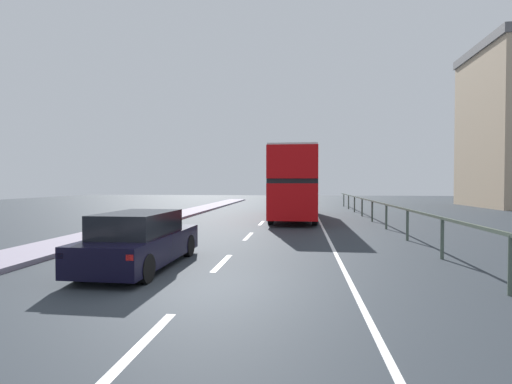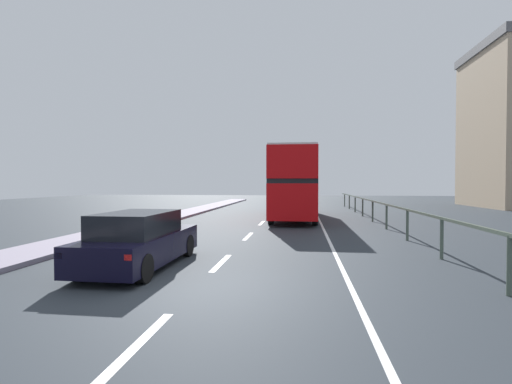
{
  "view_description": "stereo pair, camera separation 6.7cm",
  "coord_description": "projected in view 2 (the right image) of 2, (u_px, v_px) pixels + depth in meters",
  "views": [
    {
      "loc": [
        2.13,
        -7.43,
        2.18
      ],
      "look_at": [
        0.09,
        9.53,
        1.78
      ],
      "focal_mm": 26.07,
      "sensor_mm": 36.0,
      "label": 1
    },
    {
      "loc": [
        2.2,
        -7.42,
        2.18
      ],
      "look_at": [
        0.09,
        9.53,
        1.78
      ],
      "focal_mm": 26.07,
      "sensor_mm": 36.0,
      "label": 2
    }
  ],
  "objects": [
    {
      "name": "hatchback_car_near",
      "position": [
        140.0,
        241.0,
        9.63
      ],
      "size": [
        1.77,
        4.44,
        1.44
      ],
      "rotation": [
        0.0,
        0.0,
        -0.01
      ],
      "color": "black",
      "rests_on": "ground"
    },
    {
      "name": "bridge_side_railing",
      "position": [
        396.0,
        212.0,
        15.83
      ],
      "size": [
        0.1,
        42.0,
        1.22
      ],
      "color": "#475649",
      "rests_on": "ground"
    },
    {
      "name": "double_decker_bus_red",
      "position": [
        294.0,
        183.0,
        23.26
      ],
      "size": [
        2.57,
        10.99,
        4.15
      ],
      "rotation": [
        0.0,
        0.0,
        -0.0
      ],
      "color": "#C1090C",
      "rests_on": "ground"
    },
    {
      "name": "ground_plane",
      "position": [
        195.0,
        291.0,
        7.69
      ],
      "size": [
        75.9,
        120.0,
        0.1
      ],
      "primitive_type": "cube",
      "color": "#292F35"
    },
    {
      "name": "lane_paint_markings",
      "position": [
        298.0,
        234.0,
        15.86
      ],
      "size": [
        3.35,
        46.0,
        0.01
      ],
      "color": "silver",
      "rests_on": "ground"
    }
  ]
}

